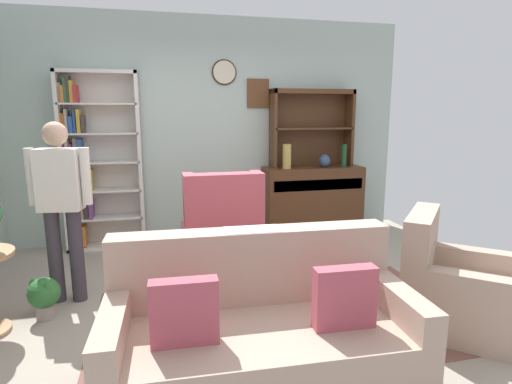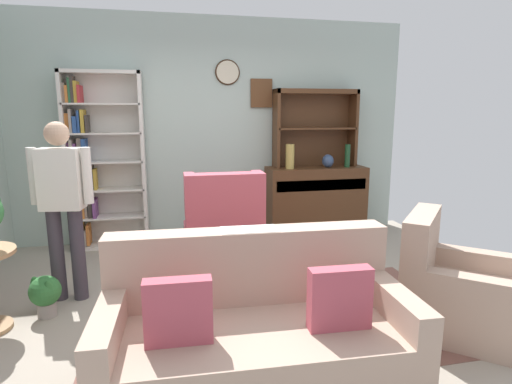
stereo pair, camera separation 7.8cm
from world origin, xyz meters
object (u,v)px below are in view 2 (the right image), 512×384
at_px(vase_round, 328,161).
at_px(couch_floral, 256,336).
at_px(bookshelf, 99,162).
at_px(bottle_wine, 347,156).
at_px(wingback_chair, 223,233).
at_px(sideboard, 316,198).
at_px(vase_tall, 290,156).
at_px(potted_plant_small, 45,293).
at_px(coffee_table, 238,270).
at_px(armchair_floral, 453,292).
at_px(book_stack, 242,253).
at_px(sideboard_hutch, 315,118).
at_px(person_reading, 63,199).

xyz_separation_m(vase_round, couch_floral, (-1.57, -2.83, -0.69)).
xyz_separation_m(bookshelf, bottle_wine, (3.10, -0.17, 0.02)).
relative_size(bookshelf, wingback_chair, 2.00).
height_order(sideboard, vase_tall, vase_tall).
distance_m(vase_tall, wingback_chair, 1.50).
bearing_deg(bookshelf, wingback_chair, -38.36).
relative_size(vase_tall, wingback_chair, 0.30).
height_order(vase_round, couch_floral, vase_round).
bearing_deg(sideboard, potted_plant_small, -149.79).
distance_m(vase_tall, bottle_wine, 0.78).
distance_m(bottle_wine, coffee_table, 2.65).
bearing_deg(wingback_chair, coffee_table, -90.30).
bearing_deg(potted_plant_small, coffee_table, -8.31).
height_order(armchair_floral, book_stack, armchair_floral).
height_order(vase_round, coffee_table, vase_round).
bearing_deg(coffee_table, book_stack, 57.93).
distance_m(bookshelf, potted_plant_small, 1.99).
distance_m(vase_round, wingback_chair, 1.86).
distance_m(vase_tall, armchair_floral, 2.66).
xyz_separation_m(vase_round, armchair_floral, (0.04, -2.50, -0.72)).
relative_size(bookshelf, potted_plant_small, 6.16).
xyz_separation_m(sideboard_hutch, couch_floral, (-1.44, -3.00, -1.25)).
xyz_separation_m(sideboard_hutch, vase_round, (0.13, -0.18, -0.55)).
bearing_deg(vase_tall, bookshelf, 175.93).
xyz_separation_m(armchair_floral, potted_plant_small, (-3.09, 0.86, -0.09)).
bearing_deg(potted_plant_small, person_reading, 68.31).
height_order(couch_floral, wingback_chair, wingback_chair).
bearing_deg(bottle_wine, potted_plant_small, -154.04).
height_order(vase_tall, book_stack, vase_tall).
bearing_deg(couch_floral, armchair_floral, 11.70).
height_order(sideboard_hutch, vase_round, sideboard_hutch).
bearing_deg(book_stack, bottle_wine, 45.69).
bearing_deg(coffee_table, armchair_floral, -22.21).
distance_m(sideboard, couch_floral, 3.24).
distance_m(bottle_wine, couch_floral, 3.44).
xyz_separation_m(wingback_chair, coffee_table, (-0.01, -0.96, -0.03)).
bearing_deg(person_reading, couch_floral, -47.71).
bearing_deg(armchair_floral, vase_round, 90.81).
distance_m(sideboard_hutch, person_reading, 3.25).
distance_m(bookshelf, vase_round, 2.84).
relative_size(sideboard_hutch, couch_floral, 0.60).
relative_size(sideboard_hutch, armchair_floral, 1.02).
xyz_separation_m(bookshelf, wingback_chair, (1.33, -1.05, -0.67)).
bearing_deg(sideboard_hutch, vase_tall, -154.11).
relative_size(sideboard, sideboard_hutch, 1.18).
relative_size(bookshelf, coffee_table, 2.62).
bearing_deg(sideboard_hutch, wingback_chair, -142.00).
bearing_deg(bottle_wine, couch_floral, -123.14).
xyz_separation_m(vase_tall, vase_round, (0.52, 0.01, -0.07)).
bearing_deg(sideboard_hutch, vase_round, -53.52).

